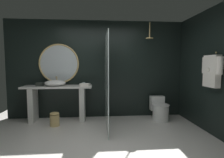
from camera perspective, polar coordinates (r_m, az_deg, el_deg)
name	(u,v)px	position (r m, az deg, el deg)	size (l,w,h in m)	color
ground_plane	(99,148)	(3.24, -4.18, -21.59)	(5.76, 5.76, 0.00)	silver
back_wall_panel	(98,69)	(4.81, -4.49, 3.12)	(4.80, 0.10, 2.60)	black
side_wall_right	(206,71)	(4.37, 28.18, 2.40)	(0.10, 2.47, 2.60)	black
vanity_counter	(58,99)	(4.69, -17.16, -6.25)	(1.71, 0.48, 0.90)	silver
vessel_sink	(55,83)	(4.64, -17.99, -1.24)	(0.52, 0.43, 0.23)	white
tumbler_cup	(84,84)	(4.58, -9.18, -1.55)	(0.08, 0.08, 0.08)	silver
tissue_box	(40,84)	(4.76, -22.44, -1.61)	(0.17, 0.12, 0.08)	#282D28
round_wall_mirror	(59,64)	(4.82, -16.85, 4.78)	(1.04, 0.04, 1.04)	tan
shower_glass_panel	(106,82)	(4.01, -1.83, -0.85)	(0.02, 1.53, 2.09)	silver
rain_shower_head	(150,36)	(4.66, 12.09, 13.44)	(0.19, 0.19, 0.41)	tan
hanging_bathrobe	(212,70)	(3.95, 29.67, 2.61)	(0.20, 0.55, 0.70)	tan
toilet	(160,110)	(4.77, 15.25, -9.65)	(0.43, 0.62, 0.59)	white
waste_bin	(55,119)	(4.41, -18.14, -12.24)	(0.22, 0.22, 0.33)	tan
folded_hand_towel	(85,85)	(4.39, -8.78, -1.89)	(0.23, 0.18, 0.07)	silver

